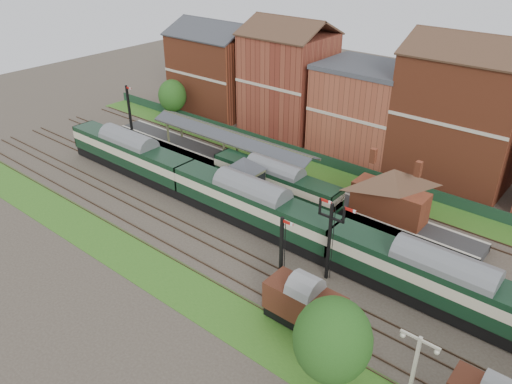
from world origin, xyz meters
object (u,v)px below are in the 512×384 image
Objects in this scene: signal_box at (244,179)px; goods_van_a at (304,305)px; semaphore_bracket at (330,237)px; platform_railcar at (275,181)px; dmu_train at (252,204)px.

goods_van_a is (16.88, -12.25, -0.97)m from signal_box.
goods_van_a is at bearing -74.18° from semaphore_bracket.
platform_railcar is 2.67× the size of goods_van_a.
signal_box is 0.10× the size of dmu_train.
goods_van_a is (14.89, -15.50, -0.11)m from platform_railcar.
signal_box reaches higher than platform_railcar.
semaphore_bracket is (15.04, -5.75, 1.44)m from signal_box.
platform_railcar is (-13.05, 9.00, -2.30)m from semaphore_bracket.
semaphore_bracket reaches higher than signal_box.
dmu_train is at bearing 167.38° from semaphore_bracket.
dmu_train is 6.78m from platform_railcar.
semaphore_bracket is 1.26× the size of goods_van_a.
signal_box reaches higher than goods_van_a.
dmu_train reaches higher than platform_railcar.
semaphore_bracket reaches higher than platform_railcar.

